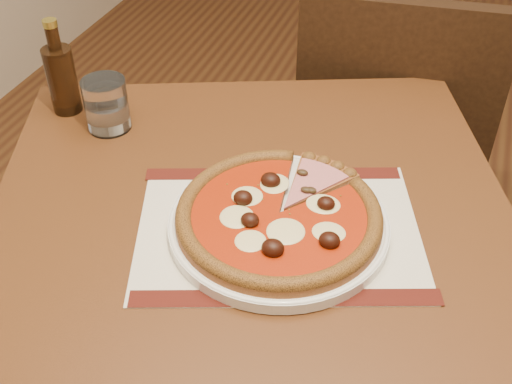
% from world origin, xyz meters
% --- Properties ---
extents(table, '(1.04, 1.04, 0.75)m').
position_xyz_m(table, '(-1.00, -0.86, 0.65)').
color(table, '#572F14').
rests_on(table, ground).
extents(chair_far, '(0.47, 0.47, 0.90)m').
position_xyz_m(chair_far, '(-0.87, -0.24, 0.51)').
color(chair_far, black).
rests_on(chair_far, ground).
extents(placemat, '(0.49, 0.41, 0.00)m').
position_xyz_m(placemat, '(-0.95, -0.88, 0.75)').
color(placemat, beige).
rests_on(placemat, table).
extents(plate, '(0.32, 0.32, 0.02)m').
position_xyz_m(plate, '(-0.95, -0.88, 0.76)').
color(plate, white).
rests_on(plate, placemat).
extents(pizza, '(0.30, 0.30, 0.04)m').
position_xyz_m(pizza, '(-0.95, -0.88, 0.78)').
color(pizza, brown).
rests_on(pizza, plate).
extents(ham_slice, '(0.10, 0.15, 0.02)m').
position_xyz_m(ham_slice, '(-0.91, -0.80, 0.78)').
color(ham_slice, brown).
rests_on(ham_slice, plate).
extents(water_glass, '(0.08, 0.08, 0.09)m').
position_xyz_m(water_glass, '(-1.32, -0.72, 0.80)').
color(water_glass, white).
rests_on(water_glass, table).
extents(bottle, '(0.05, 0.05, 0.18)m').
position_xyz_m(bottle, '(-1.42, -0.70, 0.82)').
color(bottle, '#331C0C').
rests_on(bottle, table).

